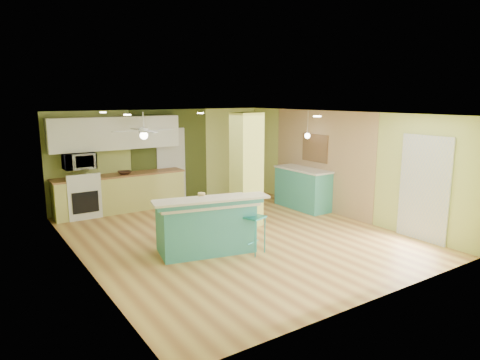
% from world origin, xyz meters
% --- Properties ---
extents(floor, '(6.00, 7.00, 0.01)m').
position_xyz_m(floor, '(0.00, 0.00, -0.01)').
color(floor, '#A06838').
rests_on(floor, ground).
extents(ceiling, '(6.00, 7.00, 0.01)m').
position_xyz_m(ceiling, '(0.00, 0.00, 2.50)').
color(ceiling, white).
rests_on(ceiling, wall_back).
extents(wall_back, '(6.00, 0.01, 2.50)m').
position_xyz_m(wall_back, '(0.00, 3.50, 1.25)').
color(wall_back, '#B8C469').
rests_on(wall_back, floor).
extents(wall_front, '(6.00, 0.01, 2.50)m').
position_xyz_m(wall_front, '(0.00, -3.50, 1.25)').
color(wall_front, '#B8C469').
rests_on(wall_front, floor).
extents(wall_left, '(0.01, 7.00, 2.50)m').
position_xyz_m(wall_left, '(-3.00, 0.00, 1.25)').
color(wall_left, '#B8C469').
rests_on(wall_left, floor).
extents(wall_right, '(0.01, 7.00, 2.50)m').
position_xyz_m(wall_right, '(3.00, 0.00, 1.25)').
color(wall_right, '#B8C469').
rests_on(wall_right, floor).
extents(wood_panel, '(0.02, 3.40, 2.50)m').
position_xyz_m(wood_panel, '(2.99, 0.60, 1.25)').
color(wood_panel, '#9B7858').
rests_on(wood_panel, floor).
extents(olive_accent, '(2.20, 0.02, 2.50)m').
position_xyz_m(olive_accent, '(0.20, 3.49, 1.25)').
color(olive_accent, '#3E481D').
rests_on(olive_accent, floor).
extents(interior_door, '(0.82, 0.05, 2.00)m').
position_xyz_m(interior_door, '(0.20, 3.46, 1.00)').
color(interior_door, silver).
rests_on(interior_door, floor).
extents(french_door, '(0.04, 1.08, 2.10)m').
position_xyz_m(french_door, '(2.97, -2.30, 1.05)').
color(french_door, silver).
rests_on(french_door, floor).
extents(column, '(0.55, 0.55, 2.50)m').
position_xyz_m(column, '(0.65, 0.50, 1.25)').
color(column, '#DAE168').
rests_on(column, floor).
extents(kitchen_run, '(3.25, 0.63, 0.94)m').
position_xyz_m(kitchen_run, '(-1.30, 3.20, 0.47)').
color(kitchen_run, '#CCCA6B').
rests_on(kitchen_run, floor).
extents(stove, '(0.76, 0.66, 1.08)m').
position_xyz_m(stove, '(-2.25, 3.19, 0.46)').
color(stove, white).
rests_on(stove, floor).
extents(upper_cabinets, '(3.20, 0.34, 0.80)m').
position_xyz_m(upper_cabinets, '(-1.30, 3.32, 1.95)').
color(upper_cabinets, white).
rests_on(upper_cabinets, wall_back).
extents(microwave, '(0.70, 0.48, 0.39)m').
position_xyz_m(microwave, '(-2.25, 3.20, 1.35)').
color(microwave, silver).
rests_on(microwave, wall_back).
extents(ceiling_fan, '(1.41, 1.41, 0.61)m').
position_xyz_m(ceiling_fan, '(-1.10, 2.00, 2.08)').
color(ceiling_fan, silver).
rests_on(ceiling_fan, ceiling).
extents(pendant_lamp, '(0.14, 0.14, 0.69)m').
position_xyz_m(pendant_lamp, '(2.65, 0.75, 1.88)').
color(pendant_lamp, silver).
rests_on(pendant_lamp, ceiling).
extents(wall_decor, '(0.03, 0.90, 0.70)m').
position_xyz_m(wall_decor, '(2.96, 0.80, 1.55)').
color(wall_decor, brown).
rests_on(wall_decor, wood_panel).
extents(peninsula, '(2.11, 1.47, 1.09)m').
position_xyz_m(peninsula, '(-0.92, -0.48, 0.51)').
color(peninsula, teal).
rests_on(peninsula, floor).
extents(bar_stool, '(0.45, 0.45, 1.07)m').
position_xyz_m(bar_stool, '(-0.28, -0.98, 0.72)').
color(bar_stool, teal).
rests_on(bar_stool, floor).
extents(side_counter, '(0.68, 1.61, 1.04)m').
position_xyz_m(side_counter, '(2.70, 0.90, 0.52)').
color(side_counter, teal).
rests_on(side_counter, floor).
extents(fruit_bowl, '(0.39, 0.39, 0.08)m').
position_xyz_m(fruit_bowl, '(-1.21, 3.12, 0.98)').
color(fruit_bowl, '#362016').
rests_on(fruit_bowl, kitchen_run).
extents(canister, '(0.13, 0.13, 0.18)m').
position_xyz_m(canister, '(-1.01, -0.49, 1.04)').
color(canister, gold).
rests_on(canister, peninsula).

